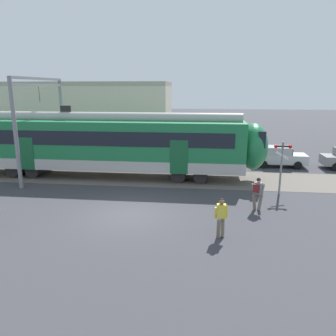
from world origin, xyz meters
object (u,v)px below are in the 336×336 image
(pedestrian_grey, at_px, (258,191))
(crossing_signal, at_px, (282,160))
(pedestrian_yellow, at_px, (221,214))
(parked_car_silver, at_px, (279,156))

(pedestrian_grey, height_order, crossing_signal, crossing_signal)
(pedestrian_yellow, height_order, crossing_signal, crossing_signal)
(pedestrian_grey, xyz_separation_m, crossing_signal, (1.64, 2.70, 1.02))
(parked_car_silver, distance_m, crossing_signal, 7.19)
(pedestrian_grey, bearing_deg, crossing_signal, 58.80)
(pedestrian_yellow, relative_size, pedestrian_grey, 1.00)
(pedestrian_yellow, relative_size, crossing_signal, 0.56)
(pedestrian_yellow, distance_m, crossing_signal, 6.99)
(pedestrian_grey, distance_m, parked_car_silver, 10.11)
(parked_car_silver, bearing_deg, pedestrian_grey, -107.18)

